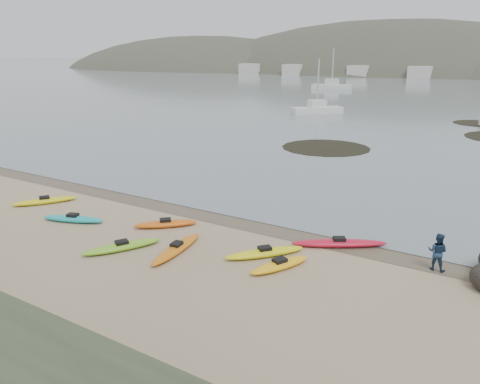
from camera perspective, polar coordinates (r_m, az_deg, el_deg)
The scene contains 5 objects.
ground at distance 25.23m, azimuth -0.00°, elevation -3.26°, with size 600.00×600.00×0.00m, color tan.
wet_sand at distance 24.99m, azimuth -0.36°, elevation -3.46°, with size 60.00×60.00×0.00m, color brown.
kayaks at distance 22.75m, azimuth -7.56°, elevation -5.24°, with size 20.43×8.77×0.34m.
person_east at distance 20.84m, azimuth 22.93°, elevation -6.74°, with size 0.78×0.61×1.60m, color navy.
kelp_mats at distance 53.58m, azimuth 23.66°, elevation 6.11°, with size 22.98×31.73×0.04m.
Camera 1 is at (12.48, -20.15, 8.64)m, focal length 35.00 mm.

